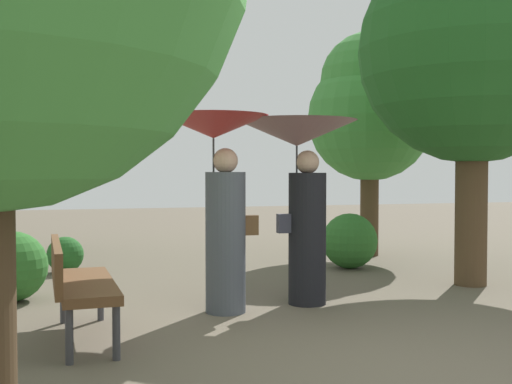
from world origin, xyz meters
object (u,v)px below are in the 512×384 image
object	(u,v)px
tree_mid_right	(370,107)
person_right	(300,169)
tree_near_right	(473,29)
person_left	(219,179)
tree_mid_left	(0,108)
park_bench	(76,280)

from	to	relation	value
tree_mid_right	person_right	bearing A→B (deg)	-126.53
tree_near_right	tree_mid_right	xyz separation A→B (m)	(0.02, 2.84, -0.68)
person_left	tree_near_right	world-z (taller)	tree_near_right
person_right	tree_mid_left	world-z (taller)	tree_mid_left
tree_near_right	tree_mid_left	xyz separation A→B (m)	(-5.85, 4.10, -0.74)
park_bench	tree_mid_left	size ratio (longest dim) A/B	0.40
person_left	park_bench	distance (m)	1.76
person_left	park_bench	bearing A→B (deg)	117.68
person_right	park_bench	bearing A→B (deg)	111.12
park_bench	tree_mid_right	bearing A→B (deg)	-51.46
tree_mid_left	tree_near_right	bearing A→B (deg)	-35.04
person_left	tree_mid_right	distance (m)	4.95
person_left	tree_mid_left	world-z (taller)	tree_mid_left
park_bench	tree_near_right	world-z (taller)	tree_near_right
person_right	tree_mid_left	distance (m)	5.79
park_bench	tree_mid_left	bearing A→B (deg)	9.18
person_right	park_bench	distance (m)	2.62
person_left	park_bench	world-z (taller)	person_left
person_right	person_left	bearing A→B (deg)	100.07
park_bench	tree_near_right	size ratio (longest dim) A/B	0.32
tree_near_right	tree_mid_left	size ratio (longest dim) A/B	1.25
park_bench	tree_near_right	distance (m)	5.58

